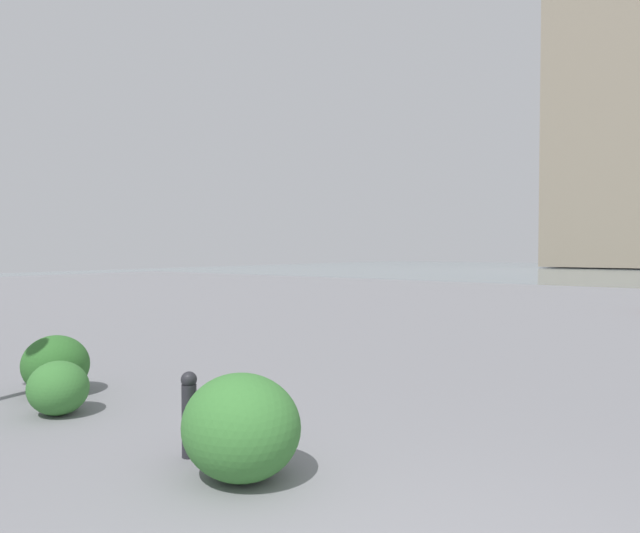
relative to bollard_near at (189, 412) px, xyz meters
name	(u,v)px	position (x,y,z in m)	size (l,w,h in m)	color
bollard_near	(189,412)	(0.00, 0.00, 0.00)	(0.13, 0.13, 0.70)	#232328
shrub_low	(56,365)	(2.80, -0.39, -0.02)	(0.80, 0.72, 0.68)	#2D6628
shrub_round	(241,427)	(-0.65, 0.07, 0.02)	(0.91, 0.82, 0.77)	#387533
shrub_wide	(58,388)	(1.98, 0.02, -0.09)	(0.64, 0.58, 0.55)	#387533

